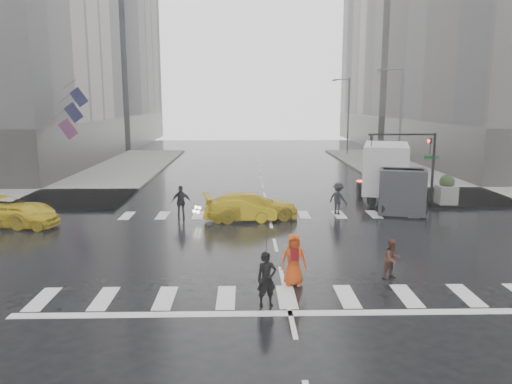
{
  "coord_description": "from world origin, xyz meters",
  "views": [
    {
      "loc": [
        -1.38,
        -21.54,
        6.4
      ],
      "look_at": [
        -0.82,
        2.0,
        2.06
      ],
      "focal_mm": 35.0,
      "sensor_mm": 36.0,
      "label": 1
    }
  ],
  "objects_px": {
    "box_truck": "(390,174)",
    "pedestrian_orange": "(294,260)",
    "pedestrian_brown": "(392,259)",
    "taxi_front": "(21,216)",
    "taxi_mid": "(241,209)",
    "traffic_signal_pole": "(417,154)"
  },
  "relations": [
    {
      "from": "taxi_front",
      "to": "box_truck",
      "type": "xyz_separation_m",
      "value": [
        20.21,
        4.97,
        1.34
      ]
    },
    {
      "from": "taxi_front",
      "to": "taxi_mid",
      "type": "distance_m",
      "value": 11.19
    },
    {
      "from": "pedestrian_brown",
      "to": "taxi_mid",
      "type": "distance_m",
      "value": 10.5
    },
    {
      "from": "box_truck",
      "to": "taxi_mid",
      "type": "bearing_deg",
      "value": -141.64
    },
    {
      "from": "pedestrian_orange",
      "to": "box_truck",
      "type": "height_order",
      "value": "box_truck"
    },
    {
      "from": "pedestrian_brown",
      "to": "pedestrian_orange",
      "type": "relative_size",
      "value": 0.78
    },
    {
      "from": "taxi_front",
      "to": "taxi_mid",
      "type": "xyz_separation_m",
      "value": [
        11.12,
        1.21,
        -0.0
      ]
    },
    {
      "from": "traffic_signal_pole",
      "to": "box_truck",
      "type": "xyz_separation_m",
      "value": [
        -1.51,
        0.36,
        -1.24
      ]
    },
    {
      "from": "taxi_front",
      "to": "pedestrian_orange",
      "type": "bearing_deg",
      "value": -113.22
    },
    {
      "from": "pedestrian_brown",
      "to": "box_truck",
      "type": "xyz_separation_m",
      "value": [
        3.52,
        12.66,
        1.26
      ]
    },
    {
      "from": "traffic_signal_pole",
      "to": "taxi_mid",
      "type": "relative_size",
      "value": 1.16
    },
    {
      "from": "pedestrian_orange",
      "to": "taxi_front",
      "type": "distance_m",
      "value": 15.46
    },
    {
      "from": "pedestrian_orange",
      "to": "pedestrian_brown",
      "type": "bearing_deg",
      "value": 8.62
    },
    {
      "from": "taxi_front",
      "to": "pedestrian_brown",
      "type": "bearing_deg",
      "value": -105.46
    },
    {
      "from": "taxi_front",
      "to": "box_truck",
      "type": "bearing_deg",
      "value": -66.9
    },
    {
      "from": "pedestrian_brown",
      "to": "box_truck",
      "type": "bearing_deg",
      "value": 49.02
    },
    {
      "from": "box_truck",
      "to": "pedestrian_brown",
      "type": "bearing_deg",
      "value": -89.65
    },
    {
      "from": "pedestrian_brown",
      "to": "taxi_mid",
      "type": "bearing_deg",
      "value": 96.58
    },
    {
      "from": "pedestrian_brown",
      "to": "pedestrian_orange",
      "type": "bearing_deg",
      "value": 164.08
    },
    {
      "from": "pedestrian_brown",
      "to": "pedestrian_orange",
      "type": "distance_m",
      "value": 3.71
    },
    {
      "from": "traffic_signal_pole",
      "to": "taxi_front",
      "type": "xyz_separation_m",
      "value": [
        -21.72,
        -4.61,
        -2.58
      ]
    },
    {
      "from": "box_truck",
      "to": "pedestrian_orange",
      "type": "bearing_deg",
      "value": -102.5
    }
  ]
}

